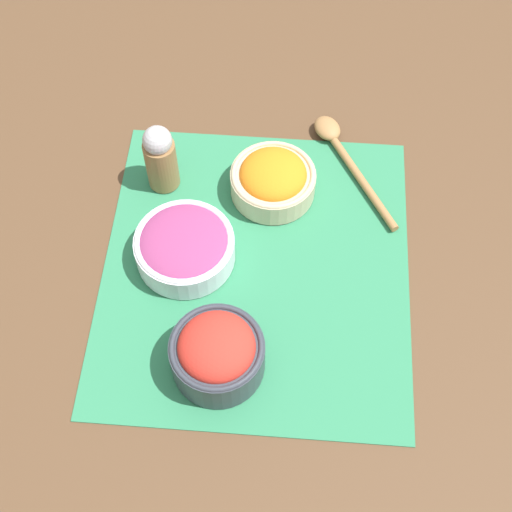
% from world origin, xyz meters
% --- Properties ---
extents(ground_plane, '(3.00, 3.00, 0.00)m').
position_xyz_m(ground_plane, '(0.00, 0.00, 0.00)').
color(ground_plane, '#513823').
extents(placemat, '(0.47, 0.43, 0.00)m').
position_xyz_m(placemat, '(0.00, 0.00, 0.00)').
color(placemat, '#2D7A51').
rests_on(placemat, ground_plane).
extents(tomato_bowl, '(0.12, 0.12, 0.08)m').
position_xyz_m(tomato_bowl, '(0.15, -0.04, 0.04)').
color(tomato_bowl, '#333842').
rests_on(tomato_bowl, placemat).
extents(carrot_bowl, '(0.13, 0.13, 0.06)m').
position_xyz_m(carrot_bowl, '(-0.13, 0.01, 0.03)').
color(carrot_bowl, '#C6B28E').
rests_on(carrot_bowl, placemat).
extents(onion_bowl, '(0.14, 0.14, 0.05)m').
position_xyz_m(onion_bowl, '(-0.01, -0.10, 0.03)').
color(onion_bowl, silver).
rests_on(onion_bowl, placemat).
extents(wooden_spoon, '(0.21, 0.14, 0.02)m').
position_xyz_m(wooden_spoon, '(-0.21, 0.12, 0.01)').
color(wooden_spoon, '#9E7042').
rests_on(wooden_spoon, placemat).
extents(pepper_shaker, '(0.05, 0.05, 0.12)m').
position_xyz_m(pepper_shaker, '(-0.14, -0.15, 0.06)').
color(pepper_shaker, olive).
rests_on(pepper_shaker, placemat).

